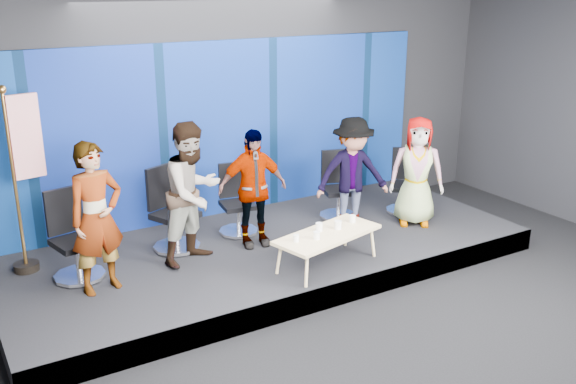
# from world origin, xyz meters

# --- Properties ---
(ground) EXTENTS (10.00, 10.00, 0.00)m
(ground) POSITION_xyz_m (0.00, 0.00, 0.00)
(ground) COLOR black
(ground) RESTS_ON ground
(room_walls) EXTENTS (10.02, 8.02, 3.51)m
(room_walls) POSITION_xyz_m (0.00, 0.00, 2.43)
(room_walls) COLOR black
(room_walls) RESTS_ON ground
(riser) EXTENTS (7.00, 3.00, 0.30)m
(riser) POSITION_xyz_m (0.00, 2.50, 0.15)
(riser) COLOR black
(riser) RESTS_ON ground
(backdrop) EXTENTS (7.00, 0.08, 2.60)m
(backdrop) POSITION_xyz_m (0.00, 3.95, 1.60)
(backdrop) COLOR navy
(backdrop) RESTS_ON riser
(chair_a) EXTENTS (0.73, 0.73, 1.08)m
(chair_a) POSITION_xyz_m (-2.49, 2.76, 0.66)
(chair_a) COLOR silver
(chair_a) RESTS_ON riser
(panelist_a) EXTENTS (0.72, 0.55, 1.76)m
(panelist_a) POSITION_xyz_m (-2.31, 2.28, 1.18)
(panelist_a) COLOR black
(panelist_a) RESTS_ON riser
(chair_b) EXTENTS (0.82, 0.82, 1.11)m
(chair_b) POSITION_xyz_m (-1.17, 2.99, 0.67)
(chair_b) COLOR silver
(chair_b) RESTS_ON riser
(panelist_b) EXTENTS (1.07, 0.97, 1.80)m
(panelist_b) POSITION_xyz_m (-1.06, 2.50, 1.20)
(panelist_b) COLOR black
(panelist_b) RESTS_ON riser
(chair_c) EXTENTS (0.64, 0.64, 0.99)m
(chair_c) POSITION_xyz_m (-0.18, 3.08, 0.62)
(chair_c) COLOR silver
(chair_c) RESTS_ON riser
(panelist_c) EXTENTS (0.98, 0.53, 1.60)m
(panelist_c) POSITION_xyz_m (-0.19, 2.58, 1.10)
(panelist_c) COLOR black
(panelist_c) RESTS_ON riser
(chair_d) EXTENTS (0.71, 0.71, 1.01)m
(chair_d) POSITION_xyz_m (1.40, 2.88, 0.63)
(chair_d) COLOR silver
(chair_d) RESTS_ON riser
(panelist_d) EXTENTS (1.18, 0.89, 1.63)m
(panelist_d) POSITION_xyz_m (1.30, 2.39, 1.11)
(panelist_d) COLOR black
(panelist_d) RESTS_ON riser
(chair_e) EXTENTS (0.77, 0.77, 0.98)m
(chair_e) POSITION_xyz_m (2.43, 2.54, 0.62)
(chair_e) COLOR silver
(chair_e) RESTS_ON riser
(panelist_e) EXTENTS (0.92, 0.86, 1.59)m
(panelist_e) POSITION_xyz_m (2.23, 2.08, 1.09)
(panelist_e) COLOR black
(panelist_e) RESTS_ON riser
(coffee_table) EXTENTS (1.50, 0.91, 0.43)m
(coffee_table) POSITION_xyz_m (0.30, 1.51, 0.70)
(coffee_table) COLOR tan
(coffee_table) RESTS_ON riser
(mug_a) EXTENTS (0.07, 0.07, 0.09)m
(mug_a) POSITION_xyz_m (-0.18, 1.47, 0.77)
(mug_a) COLOR white
(mug_a) RESTS_ON coffee_table
(mug_b) EXTENTS (0.08, 0.08, 0.10)m
(mug_b) POSITION_xyz_m (0.07, 1.41, 0.78)
(mug_b) COLOR white
(mug_b) RESTS_ON coffee_table
(mug_c) EXTENTS (0.09, 0.09, 0.10)m
(mug_c) POSITION_xyz_m (0.25, 1.62, 0.78)
(mug_c) COLOR white
(mug_c) RESTS_ON coffee_table
(mug_d) EXTENTS (0.09, 0.09, 0.11)m
(mug_d) POSITION_xyz_m (0.49, 1.56, 0.79)
(mug_d) COLOR white
(mug_d) RESTS_ON coffee_table
(mug_e) EXTENTS (0.08, 0.08, 0.10)m
(mug_e) POSITION_xyz_m (0.78, 1.65, 0.78)
(mug_e) COLOR white
(mug_e) RESTS_ON coffee_table
(flag_stand) EXTENTS (0.53, 0.31, 2.29)m
(flag_stand) POSITION_xyz_m (-2.87, 3.28, 1.51)
(flag_stand) COLOR black
(flag_stand) RESTS_ON riser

